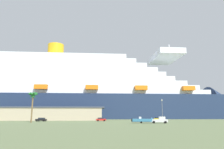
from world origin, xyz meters
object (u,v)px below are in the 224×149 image
pickup_truck (160,120)px  parked_car_red_hatchback (101,119)px  small_boat_on_trailer (144,120)px  street_lamp (162,107)px  parked_car_black_coupe (41,119)px  cruise_ship (89,94)px  parked_car_yellow_taxi (158,119)px  palm_tree (33,98)px

pickup_truck → parked_car_red_hatchback: size_ratio=1.29×
small_boat_on_trailer → street_lamp: 17.19m
street_lamp → parked_car_black_coupe: size_ratio=1.92×
cruise_ship → parked_car_red_hatchback: bearing=-81.6°
parked_car_yellow_taxi → pickup_truck: bearing=-105.6°
pickup_truck → street_lamp: bearing=68.9°
parked_car_red_hatchback → parked_car_yellow_taxi: bearing=16.1°
cruise_ship → palm_tree: bearing=-104.1°
cruise_ship → parked_car_black_coupe: cruise_ship is taller
palm_tree → cruise_ship: bearing=75.9°
cruise_ship → parked_car_yellow_taxi: bearing=-52.1°
cruise_ship → parked_car_red_hatchback: size_ratio=48.08×
cruise_ship → parked_car_yellow_taxi: 61.70m
parked_car_black_coupe → parked_car_yellow_taxi: bearing=10.4°
palm_tree → parked_car_black_coupe: bearing=88.9°
pickup_truck → parked_car_red_hatchback: bearing=128.5°
street_lamp → parked_car_black_coupe: bearing=170.1°
parked_car_yellow_taxi → parked_car_red_hatchback: (-28.37, -8.21, -0.00)m
small_boat_on_trailer → street_lamp: bearing=51.2°
parked_car_red_hatchback → parked_car_black_coupe: bearing=-176.2°
pickup_truck → parked_car_black_coupe: (-44.69, 22.55, -0.21)m
parked_car_black_coupe → parked_car_yellow_taxi: (53.75, 9.91, 0.00)m
small_boat_on_trailer → parked_car_black_coupe: bearing=151.5°
small_boat_on_trailer → parked_car_black_coupe: small_boat_on_trailer is taller
pickup_truck → parked_car_black_coupe: pickup_truck is taller
street_lamp → parked_car_red_hatchback: street_lamp is taller
parked_car_red_hatchback → street_lamp: bearing=-22.9°
street_lamp → parked_car_yellow_taxi: bearing=78.7°
cruise_ship → street_lamp: size_ratio=24.50×
palm_tree → parked_car_red_hatchback: size_ratio=2.46×
cruise_ship → pickup_truck: (27.44, -79.30, -16.52)m
palm_tree → parked_car_red_hatchback: 30.57m
pickup_truck → parked_car_yellow_taxi: pickup_truck is taller
cruise_ship → street_lamp: (32.78, -65.46, -11.84)m
palm_tree → parked_car_black_coupe: palm_tree is taller
palm_tree → parked_car_yellow_taxi: bearing=22.8°
cruise_ship → parked_car_black_coupe: (-17.25, -56.75, -16.73)m
street_lamp → parked_car_black_coupe: 51.01m
cruise_ship → street_lamp: 74.16m
small_boat_on_trailer → street_lamp: size_ratio=1.01×
small_boat_on_trailer → palm_tree: (-39.93, 8.81, 8.11)m
pickup_truck → small_boat_on_trailer: 5.10m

